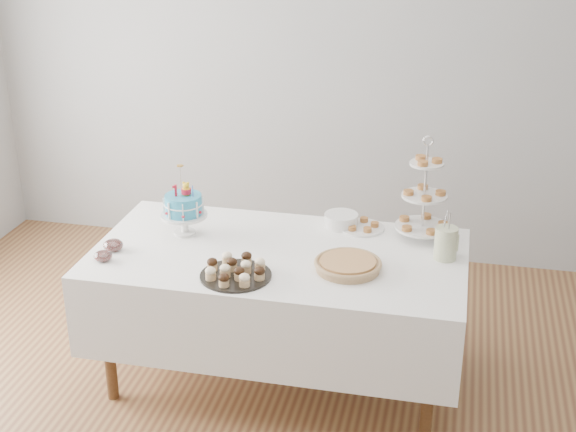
% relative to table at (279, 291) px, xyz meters
% --- Properties ---
extents(floor, '(5.00, 5.00, 0.00)m').
position_rel_table_xyz_m(floor, '(0.00, -0.30, -0.54)').
color(floor, brown).
rests_on(floor, ground).
extents(walls, '(5.04, 4.04, 2.70)m').
position_rel_table_xyz_m(walls, '(0.00, -0.30, 0.81)').
color(walls, '#96999B').
rests_on(walls, floor).
extents(table, '(1.92, 1.02, 0.77)m').
position_rel_table_xyz_m(table, '(0.00, 0.00, 0.00)').
color(table, white).
rests_on(table, floor).
extents(birthday_cake, '(0.25, 0.25, 0.39)m').
position_rel_table_xyz_m(birthday_cake, '(-0.55, 0.11, 0.33)').
color(birthday_cake, silver).
rests_on(birthday_cake, table).
extents(cupcake_tray, '(0.35, 0.35, 0.08)m').
position_rel_table_xyz_m(cupcake_tray, '(-0.14, -0.31, 0.27)').
color(cupcake_tray, black).
rests_on(cupcake_tray, table).
extents(pie, '(0.34, 0.34, 0.05)m').
position_rel_table_xyz_m(pie, '(0.38, -0.12, 0.26)').
color(pie, tan).
rests_on(pie, table).
extents(tiered_stand, '(0.29, 0.29, 0.57)m').
position_rel_table_xyz_m(tiered_stand, '(0.71, 0.34, 0.47)').
color(tiered_stand, silver).
rests_on(tiered_stand, table).
extents(plate_stack, '(0.19, 0.19, 0.07)m').
position_rel_table_xyz_m(plate_stack, '(0.26, 0.40, 0.26)').
color(plate_stack, silver).
rests_on(plate_stack, table).
extents(pastry_plate, '(0.25, 0.25, 0.04)m').
position_rel_table_xyz_m(pastry_plate, '(0.38, 0.39, 0.24)').
color(pastry_plate, silver).
rests_on(pastry_plate, table).
extents(jam_bowl_a, '(0.09, 0.09, 0.05)m').
position_rel_table_xyz_m(jam_bowl_a, '(-0.84, -0.29, 0.25)').
color(jam_bowl_a, silver).
rests_on(jam_bowl_a, table).
extents(jam_bowl_b, '(0.10, 0.10, 0.06)m').
position_rel_table_xyz_m(jam_bowl_b, '(-0.84, -0.17, 0.26)').
color(jam_bowl_b, silver).
rests_on(jam_bowl_b, table).
extents(utensil_pitcher, '(0.12, 0.12, 0.26)m').
position_rel_table_xyz_m(utensil_pitcher, '(0.84, 0.11, 0.32)').
color(utensil_pitcher, white).
rests_on(utensil_pitcher, table).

